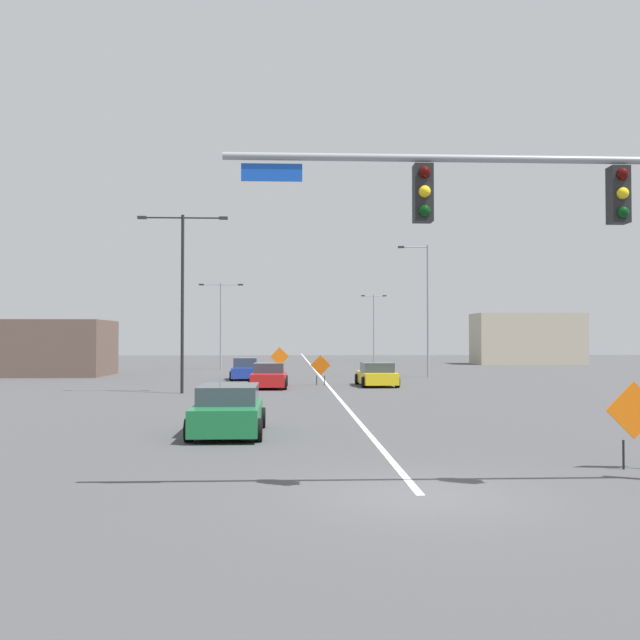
{
  "coord_description": "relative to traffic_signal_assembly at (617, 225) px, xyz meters",
  "views": [
    {
      "loc": [
        -2.39,
        -12.9,
        2.83
      ],
      "look_at": [
        -1.12,
        15.72,
        3.55
      ],
      "focal_mm": 40.42,
      "sensor_mm": 36.0,
      "label": 1
    }
  ],
  "objects": [
    {
      "name": "street_lamp_far_right",
      "position": [
        4.0,
        39.02,
        0.37
      ],
      "size": [
        2.26,
        0.24,
        9.61
      ],
      "color": "gray",
      "rests_on": "ground"
    },
    {
      "name": "car_red_near",
      "position": [
        -7.12,
        28.26,
        -4.25
      ],
      "size": [
        2.15,
        4.62,
        1.41
      ],
      "color": "red",
      "rests_on": "ground"
    },
    {
      "name": "street_lamp_near_left",
      "position": [
        4.18,
        72.36,
        -0.19
      ],
      "size": [
        3.01,
        0.24,
        8.03
      ],
      "color": "gray",
      "rests_on": "ground"
    },
    {
      "name": "road_centre_stripe",
      "position": [
        -3.64,
        59.18,
        -4.9
      ],
      "size": [
        0.16,
        118.34,
        0.01
      ],
      "color": "white",
      "rests_on": "ground"
    },
    {
      "name": "construction_sign_median_far",
      "position": [
        1.45,
        2.39,
        -3.72
      ],
      "size": [
        1.24,
        0.06,
        1.89
      ],
      "color": "orange",
      "rests_on": "ground"
    },
    {
      "name": "car_green_passing",
      "position": [
        -7.79,
        8.47,
        -4.22
      ],
      "size": [
        2.11,
        4.38,
        1.43
      ],
      "color": "#196B38",
      "rests_on": "ground"
    },
    {
      "name": "street_lamp_mid_left",
      "position": [
        -11.46,
        24.27,
        0.54
      ],
      "size": [
        4.61,
        0.24,
        9.18
      ],
      "color": "black",
      "rests_on": "ground"
    },
    {
      "name": "street_lamp_mid_right",
      "position": [
        -12.1,
        52.44,
        -0.22
      ],
      "size": [
        3.98,
        0.24,
        7.82
      ],
      "color": "gray",
      "rests_on": "ground"
    },
    {
      "name": "roadside_building_west",
      "position": [
        -23.69,
        42.21,
        -2.82
      ],
      "size": [
        8.09,
        6.75,
        4.18
      ],
      "color": "brown",
      "rests_on": "ground"
    },
    {
      "name": "roadside_building_east",
      "position": [
        20.09,
        64.6,
        -2.15
      ],
      "size": [
        11.56,
        5.22,
        5.52
      ],
      "color": "#B2A893",
      "rests_on": "ground"
    },
    {
      "name": "ground",
      "position": [
        -3.64,
        0.01,
        -4.91
      ],
      "size": [
        213.01,
        213.01,
        0.0
      ],
      "primitive_type": "plane",
      "color": "#444447"
    },
    {
      "name": "car_blue_approaching",
      "position": [
        -8.94,
        36.58,
        -4.23
      ],
      "size": [
        2.0,
        4.31,
        1.48
      ],
      "color": "#1E389E",
      "rests_on": "ground"
    },
    {
      "name": "car_yellow_distant",
      "position": [
        -0.79,
        29.5,
        -4.26
      ],
      "size": [
        2.27,
        4.48,
        1.39
      ],
      "color": "gold",
      "rests_on": "ground"
    },
    {
      "name": "construction_sign_left_lane",
      "position": [
        -4.07,
        30.37,
        -3.78
      ],
      "size": [
        1.21,
        0.27,
        1.82
      ],
      "color": "orange",
      "rests_on": "ground"
    },
    {
      "name": "traffic_signal_assembly",
      "position": [
        0.0,
        0.0,
        0.0
      ],
      "size": [
        10.97,
        0.44,
        6.57
      ],
      "color": "gray",
      "rests_on": "ground"
    },
    {
      "name": "construction_sign_left_shoulder",
      "position": [
        -6.66,
        40.71,
        -3.54
      ],
      "size": [
        1.4,
        0.14,
        2.17
      ],
      "color": "orange",
      "rests_on": "ground"
    }
  ]
}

